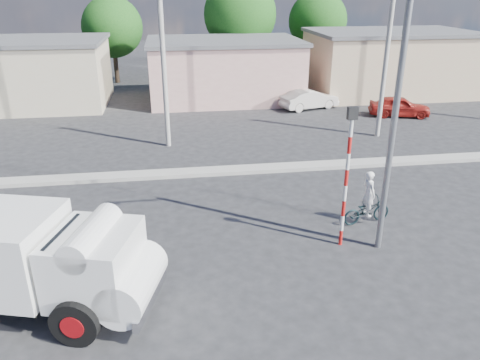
{
  "coord_description": "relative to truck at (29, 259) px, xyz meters",
  "views": [
    {
      "loc": [
        -1.74,
        -10.52,
        7.48
      ],
      "look_at": [
        0.42,
        4.01,
        1.3
      ],
      "focal_mm": 35.0,
      "sensor_mm": 36.0,
      "label": 1
    }
  ],
  "objects": [
    {
      "name": "tree_row",
      "position": [
        3.08,
        28.92,
        3.42
      ],
      "size": [
        34.13,
        7.32,
        8.1
      ],
      "color": "#38281E",
      "rests_on": "ground"
    },
    {
      "name": "median",
      "position": [
        5.34,
        8.31,
        -1.32
      ],
      "size": [
        40.0,
        0.8,
        0.16
      ],
      "primitive_type": "cube",
      "color": "#99968E",
      "rests_on": "ground"
    },
    {
      "name": "bicycle",
      "position": [
        9.89,
        3.07,
        -0.95
      ],
      "size": [
        1.8,
        0.9,
        0.9
      ],
      "primitive_type": "imported",
      "rotation": [
        0.0,
        0.0,
        1.75
      ],
      "color": "black",
      "rests_on": "ground"
    },
    {
      "name": "streetlight",
      "position": [
        9.48,
        1.51,
        3.56
      ],
      "size": [
        2.34,
        0.22,
        9.0
      ],
      "color": "slate",
      "rests_on": "ground"
    },
    {
      "name": "building_row",
      "position": [
        6.44,
        22.31,
        0.73
      ],
      "size": [
        37.8,
        7.3,
        4.44
      ],
      "color": "#C6B595",
      "rests_on": "ground"
    },
    {
      "name": "car_cream",
      "position": [
        12.4,
        18.52,
        -0.78
      ],
      "size": [
        4.03,
        2.38,
        1.25
      ],
      "primitive_type": "imported",
      "rotation": [
        0.0,
        0.0,
        1.87
      ],
      "color": "beige",
      "rests_on": "ground"
    },
    {
      "name": "cyclist",
      "position": [
        9.89,
        3.07,
        -0.62
      ],
      "size": [
        0.47,
        0.63,
        1.56
      ],
      "primitive_type": "imported",
      "rotation": [
        0.0,
        0.0,
        1.75
      ],
      "color": "white",
      "rests_on": "ground"
    },
    {
      "name": "ground_plane",
      "position": [
        5.34,
        0.31,
        -1.4
      ],
      "size": [
        120.0,
        120.0,
        0.0
      ],
      "primitive_type": "plane",
      "color": "#252527",
      "rests_on": "ground"
    },
    {
      "name": "traffic_pole",
      "position": [
        8.54,
        1.81,
        1.19
      ],
      "size": [
        0.28,
        0.18,
        4.36
      ],
      "color": "red",
      "rests_on": "ground"
    },
    {
      "name": "truck",
      "position": [
        0.0,
        0.0,
        0.0
      ],
      "size": [
        6.5,
        3.82,
        2.53
      ],
      "rotation": [
        0.0,
        0.0,
        -0.28
      ],
      "color": "black",
      "rests_on": "ground"
    },
    {
      "name": "car_red",
      "position": [
        17.29,
        15.92,
        -0.79
      ],
      "size": [
        3.85,
        2.36,
        1.22
      ],
      "primitive_type": "imported",
      "rotation": [
        0.0,
        0.0,
        1.3
      ],
      "color": "maroon",
      "rests_on": "ground"
    },
    {
      "name": "utility_poles",
      "position": [
        8.59,
        12.31,
        2.67
      ],
      "size": [
        35.4,
        0.24,
        8.0
      ],
      "color": "#99968E",
      "rests_on": "ground"
    }
  ]
}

